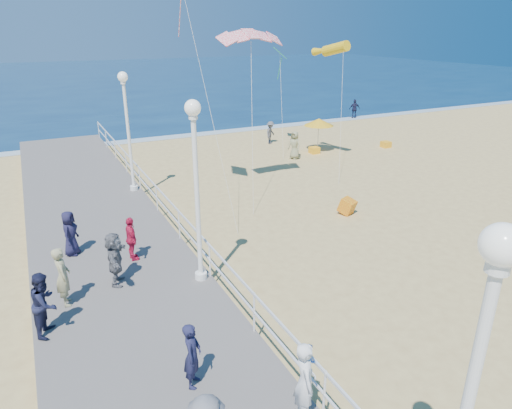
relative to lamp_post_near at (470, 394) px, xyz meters
name	(u,v)px	position (x,y,z in m)	size (l,w,h in m)	color
ground	(344,253)	(5.35, 9.00, -3.66)	(160.00, 160.00, 0.00)	tan
ocean	(88,79)	(5.35, 74.00, -3.65)	(160.00, 90.00, 0.05)	#0B2647
surf_line	(173,137)	(5.35, 29.50, -3.63)	(160.00, 1.20, 0.04)	silver
boardwalk	(130,302)	(-2.15, 9.00, -3.46)	(5.00, 44.00, 0.40)	slate
railing	(209,251)	(0.30, 9.00, -2.41)	(0.05, 42.00, 0.55)	white
lamp_post_near	(470,394)	(0.00, 0.00, 0.00)	(0.44, 0.44, 5.32)	white
lamp_post_mid	(196,175)	(0.00, 9.00, 0.00)	(0.44, 0.44, 5.32)	white
lamp_post_far	(127,120)	(0.00, 18.00, 0.00)	(0.44, 0.44, 5.32)	white
woman_holding_toddler	(305,382)	(-0.05, 3.15, -2.40)	(0.63, 0.41, 1.72)	silver
toddler_held	(308,360)	(0.10, 3.30, -2.06)	(0.35, 0.27, 0.71)	blue
spectator_0	(192,355)	(-1.65, 4.95, -2.52)	(0.54, 0.36, 1.48)	#1A1B39
spectator_3	(131,239)	(-1.55, 11.13, -2.53)	(0.86, 0.36, 1.47)	#C0183E
spectator_4	(70,233)	(-3.27, 12.41, -2.50)	(0.75, 0.48, 1.52)	#191733
spectator_5	(115,259)	(-2.30, 9.84, -2.45)	(1.50, 0.48, 1.62)	slate
spectator_6	(63,276)	(-3.74, 9.38, -2.42)	(0.61, 0.40, 1.68)	#989369
spectator_7	(45,303)	(-4.25, 8.24, -2.44)	(0.80, 0.62, 1.65)	#181A34
beach_walker_a	(271,133)	(10.79, 24.65, -2.90)	(0.99, 0.57, 1.53)	#4F4E53
beach_walker_b	(355,109)	(21.76, 29.56, -2.83)	(0.97, 0.40, 1.66)	#1B1D3C
beach_walker_c	(295,145)	(10.23, 20.56, -2.82)	(0.83, 0.54, 1.69)	gray
box_kite	(347,208)	(7.66, 11.93, -3.36)	(0.55, 0.55, 0.60)	#D4470C
beach_umbrella	(319,122)	(12.45, 21.34, -1.75)	(1.90, 1.90, 2.14)	white
beach_chair_left	(314,150)	(12.04, 21.09, -3.46)	(0.55, 0.55, 0.40)	#FCA91A
beach_chair_right	(386,144)	(17.16, 20.26, -3.46)	(0.55, 0.55, 0.40)	#F9A11A
kite_parafoil	(251,34)	(5.14, 16.07, 3.55)	(2.93, 0.90, 0.30)	red
kite_windsock	(336,49)	(11.38, 18.55, 2.75)	(0.56, 0.56, 2.70)	gold
kite_diamond_green	(280,53)	(10.79, 23.56, 2.34)	(1.05, 1.05, 0.02)	green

